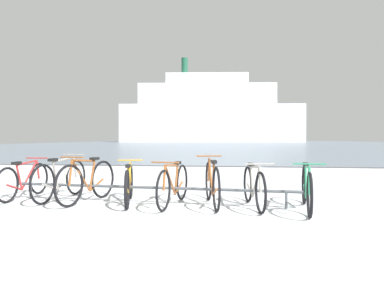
% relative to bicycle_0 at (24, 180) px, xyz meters
% --- Properties ---
extents(ground, '(80.00, 132.00, 0.08)m').
position_rel_bicycle_0_xyz_m(ground, '(3.03, 51.50, -0.38)').
color(ground, silver).
extents(bike_rack, '(5.18, 0.50, 0.31)m').
position_rel_bicycle_0_xyz_m(bike_rack, '(2.48, -0.24, -0.07)').
color(bike_rack, '#4C5156').
rests_on(bike_rack, ground).
extents(bicycle_0, '(0.46, 1.63, 0.75)m').
position_rel_bicycle_0_xyz_m(bicycle_0, '(0.00, 0.00, 0.00)').
color(bicycle_0, black).
rests_on(bicycle_0, ground).
extents(bicycle_1, '(0.46, 1.77, 0.83)m').
position_rel_bicycle_0_xyz_m(bicycle_1, '(0.75, -0.02, 0.03)').
color(bicycle_1, black).
rests_on(bicycle_1, ground).
extents(bicycle_2, '(0.53, 1.64, 0.84)m').
position_rel_bicycle_0_xyz_m(bicycle_2, '(1.37, -0.26, 0.04)').
color(bicycle_2, black).
rests_on(bicycle_2, ground).
extents(bicycle_3, '(0.54, 1.58, 0.75)m').
position_rel_bicycle_0_xyz_m(bicycle_3, '(2.15, -0.30, -0.01)').
color(bicycle_3, black).
rests_on(bicycle_3, ground).
extents(bicycle_4, '(0.46, 1.70, 0.78)m').
position_rel_bicycle_0_xyz_m(bicycle_4, '(2.95, -0.35, 0.01)').
color(bicycle_4, black).
rests_on(bicycle_4, ground).
extents(bicycle_5, '(0.49, 1.72, 0.83)m').
position_rel_bicycle_0_xyz_m(bicycle_5, '(3.60, -0.30, 0.04)').
color(bicycle_5, black).
rests_on(bicycle_5, ground).
extents(bicycle_6, '(0.46, 1.60, 0.76)m').
position_rel_bicycle_0_xyz_m(bicycle_6, '(4.30, -0.39, 0.00)').
color(bicycle_6, black).
rests_on(bicycle_6, ground).
extents(bicycle_7, '(0.46, 1.74, 0.78)m').
position_rel_bicycle_0_xyz_m(bicycle_7, '(5.11, -0.53, 0.01)').
color(bicycle_7, black).
rests_on(bicycle_7, ground).
extents(ferry_ship, '(46.49, 12.83, 21.69)m').
position_rel_bicycle_0_xyz_m(ferry_ship, '(-1.49, 82.14, 6.93)').
color(ferry_ship, white).
rests_on(ferry_ship, ground).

